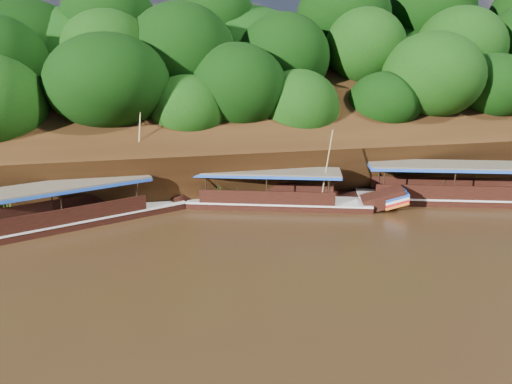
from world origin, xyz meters
TOP-DOWN VIEW (x-y plane):
  - ground at (0.00, 0.00)m, footprint 160.00×160.00m
  - riverbank at (-0.01, 22.73)m, footprint 120.00×30.06m
  - boat_0 at (10.51, 6.03)m, footprint 16.38×7.19m
  - boat_1 at (-1.92, 8.02)m, footprint 14.18×6.44m
  - boat_2 at (-14.67, 7.98)m, footprint 15.92×8.05m
  - reeds at (-3.75, 9.52)m, footprint 49.21×2.62m

SIDE VIEW (x-z plane):
  - ground at x=0.00m, z-range 0.00..0.00m
  - boat_1 at x=-1.92m, z-range -2.34..3.46m
  - boat_2 at x=-14.67m, z-range -2.80..3.96m
  - boat_0 at x=10.51m, z-range -2.62..3.83m
  - reeds at x=-3.75m, z-range -0.09..1.93m
  - riverbank at x=-0.01m, z-range -7.81..11.59m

